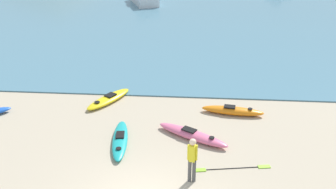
{
  "coord_description": "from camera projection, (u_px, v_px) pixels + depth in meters",
  "views": [
    {
      "loc": [
        1.5,
        -9.34,
        8.4
      ],
      "look_at": [
        0.25,
        7.22,
        0.5
      ],
      "focal_mm": 42.0,
      "sensor_mm": 36.0,
      "label": 1
    }
  ],
  "objects": [
    {
      "name": "kayak_on_sand_1",
      "position": [
        109.0,
        99.0,
        18.8
      ],
      "size": [
        2.05,
        2.76,
        0.31
      ],
      "color": "yellow",
      "rests_on": "ground_plane"
    },
    {
      "name": "loose_paddle",
      "position": [
        232.0,
        168.0,
        13.99
      ],
      "size": [
        2.77,
        0.63,
        0.03
      ],
      "color": "black",
      "rests_on": "ground_plane"
    },
    {
      "name": "kayak_on_sand_0",
      "position": [
        120.0,
        140.0,
        15.51
      ],
      "size": [
        0.96,
        3.01,
        0.29
      ],
      "color": "teal",
      "rests_on": "ground_plane"
    },
    {
      "name": "kayak_on_sand_5",
      "position": [
        233.0,
        111.0,
        17.64
      ],
      "size": [
        2.82,
        0.94,
        0.38
      ],
      "color": "orange",
      "rests_on": "ground_plane"
    },
    {
      "name": "kayak_on_sand_3",
      "position": [
        192.0,
        135.0,
        15.77
      ],
      "size": [
        3.05,
        2.1,
        0.37
      ],
      "color": "#E5668C",
      "rests_on": "ground_plane"
    },
    {
      "name": "person_near_foreground",
      "position": [
        192.0,
        157.0,
        12.95
      ],
      "size": [
        0.34,
        0.25,
        1.67
      ],
      "color": "#4C4C4C",
      "rests_on": "ground_plane"
    }
  ]
}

